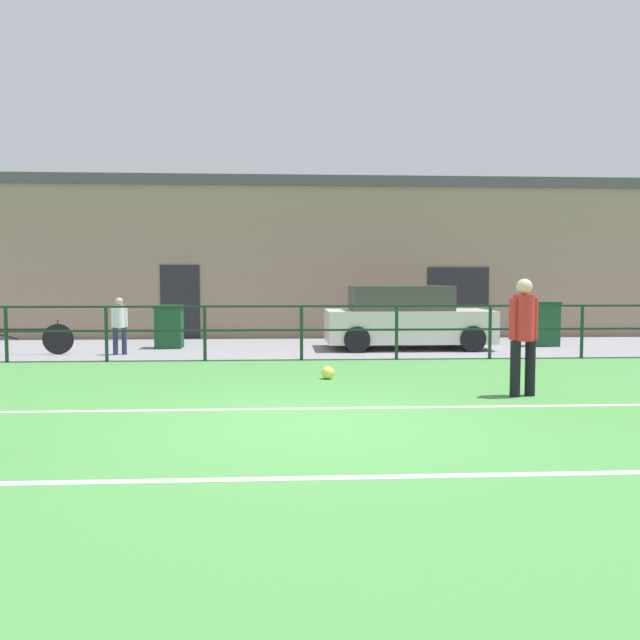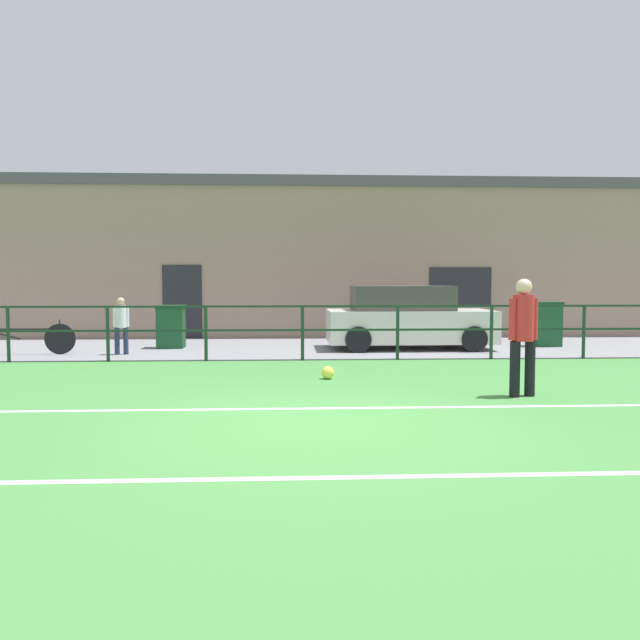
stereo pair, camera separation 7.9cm
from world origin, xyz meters
TOP-DOWN VIEW (x-y plane):
  - ground at (0.00, 0.00)m, footprint 60.00×44.00m
  - field_line_touchline at (0.00, 0.91)m, footprint 36.00×0.11m
  - field_line_hash at (0.00, -2.03)m, footprint 36.00×0.11m
  - pavement_strip at (0.00, 8.50)m, footprint 48.00×5.00m
  - perimeter_fence at (0.00, 6.00)m, footprint 36.07×0.07m
  - clubhouse_facade at (0.00, 12.20)m, footprint 28.00×2.56m
  - player_striker at (3.05, 1.64)m, footprint 0.45×0.30m
  - soccer_ball_match at (0.37, 3.41)m, footprint 0.22×0.22m
  - spectator_child at (-4.00, 7.08)m, footprint 0.33×0.22m
  - parked_car_red at (2.58, 8.04)m, footprint 3.94×1.90m
  - bicycle_parked_0 at (-6.24, 7.20)m, footprint 2.39×0.04m
  - trash_bin_0 at (-3.15, 8.44)m, footprint 0.67×0.57m
  - trash_bin_1 at (6.17, 8.41)m, footprint 0.67×0.57m

SIDE VIEW (x-z plane):
  - ground at x=0.00m, z-range -0.04..0.00m
  - field_line_touchline at x=0.00m, z-range 0.00..0.00m
  - field_line_hash at x=0.00m, z-range 0.00..0.00m
  - pavement_strip at x=0.00m, z-range 0.00..0.02m
  - soccer_ball_match at x=0.37m, z-range 0.00..0.22m
  - bicycle_parked_0 at x=-6.24m, z-range -0.01..0.76m
  - trash_bin_0 at x=-3.15m, z-range 0.02..1.07m
  - trash_bin_1 at x=6.17m, z-range 0.02..1.14m
  - spectator_child at x=-4.00m, z-range 0.11..1.37m
  - parked_car_red at x=2.58m, z-range -0.02..1.50m
  - perimeter_fence at x=0.00m, z-range 0.17..1.32m
  - player_striker at x=3.05m, z-range 0.11..1.80m
  - clubhouse_facade at x=0.00m, z-range 0.01..4.65m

